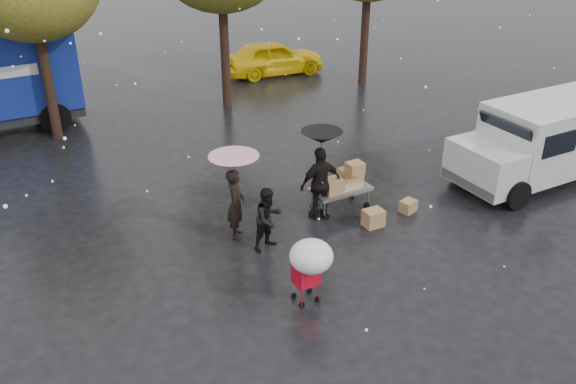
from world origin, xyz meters
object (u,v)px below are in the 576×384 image
shopping_cart (310,259)px  yellow_taxi (273,58)px  person_black (320,183)px  white_van (542,140)px  vendor_cart (344,182)px  person_pink (236,204)px

shopping_cart → yellow_taxi: size_ratio=0.35×
person_black → shopping_cart: 3.51m
shopping_cart → yellow_taxi: (6.72, 14.36, -0.34)m
white_van → yellow_taxi: bearing=97.6°
person_black → vendor_cart: bearing=-170.4°
person_pink → vendor_cart: size_ratio=1.12×
yellow_taxi → person_pink: bearing=154.8°
person_black → person_pink: bearing=-4.1°
person_pink → yellow_taxi: 13.24m
vendor_cart → person_pink: bearing=179.0°
vendor_cart → yellow_taxi: yellow_taxi is taller
person_pink → yellow_taxi: bearing=-3.5°
yellow_taxi → shopping_cart: bearing=161.1°
person_black → white_van: bearing=171.1°
vendor_cart → white_van: (5.64, -1.18, 0.43)m
white_van → person_black: bearing=170.6°
yellow_taxi → person_black: bearing=163.8°
vendor_cart → person_black: bearing=-170.9°
vendor_cart → yellow_taxi: bearing=70.8°
person_black → shopping_cart: (-2.00, -2.88, 0.13)m
person_pink → white_van: bearing=-70.4°
person_pink → shopping_cart: bearing=-149.0°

